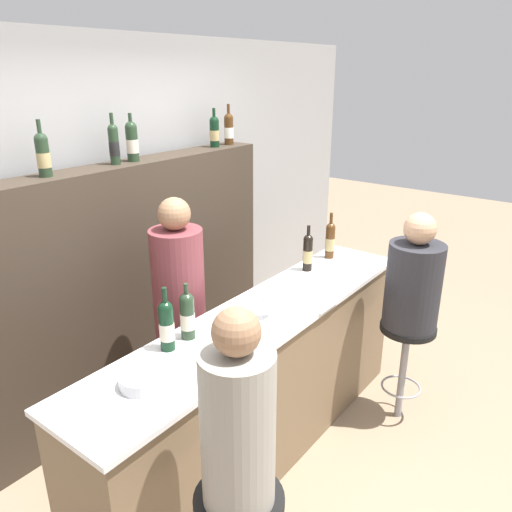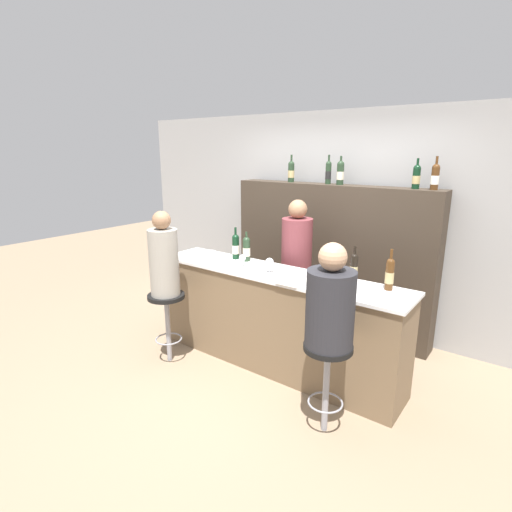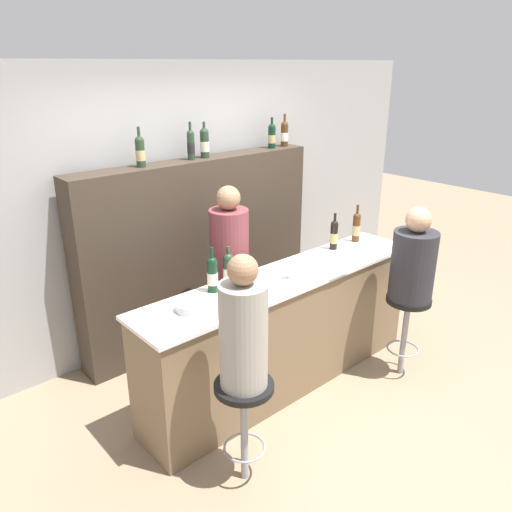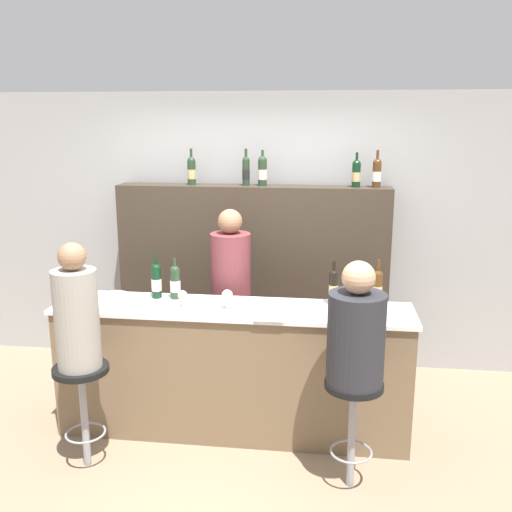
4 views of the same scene
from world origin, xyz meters
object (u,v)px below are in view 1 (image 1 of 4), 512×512
object	(u,v)px
wine_bottle_counter_3	(330,240)
bar_stool_right	(406,346)
wine_bottle_backbar_2	(132,141)
wine_bottle_backbar_4	(229,129)
wine_bottle_counter_1	(187,315)
guest_seated_right	(414,280)
wine_bottle_backbar_3	(214,131)
wine_glass_0	(231,326)
wine_bottle_counter_0	(167,325)
bartender	(181,328)
wine_bottle_backbar_0	(43,154)
guest_seated_left	(238,421)
wine_bottle_backbar_1	(114,144)
wine_bottle_counter_2	(308,252)
metal_bowl	(142,380)

from	to	relation	value
wine_bottle_counter_3	bar_stool_right	size ratio (longest dim) A/B	0.48
wine_bottle_backbar_2	wine_bottle_counter_3	bearing A→B (deg)	-46.40
wine_bottle_backbar_4	bar_stool_right	distance (m)	2.20
wine_bottle_counter_1	guest_seated_right	world-z (taller)	guest_seated_right
wine_bottle_backbar_3	wine_bottle_backbar_4	xyz separation A→B (m)	(0.18, -0.00, 0.01)
wine_bottle_counter_3	wine_bottle_backbar_3	bearing A→B (deg)	97.77
wine_bottle_backbar_3	wine_glass_0	xyz separation A→B (m)	(-1.27, -1.22, -0.79)
wine_bottle_counter_0	guest_seated_right	world-z (taller)	guest_seated_right
wine_glass_0	bartender	distance (m)	0.77
wine_bottle_counter_1	wine_bottle_backbar_0	xyz separation A→B (m)	(-0.10, 1.02, 0.76)
guest_seated_left	bar_stool_right	bearing A→B (deg)	-0.00
wine_bottle_counter_1	wine_bottle_backbar_3	xyz separation A→B (m)	(1.38, 1.02, 0.75)
bartender	wine_bottle_counter_1	bearing A→B (deg)	-129.17
wine_bottle_counter_1	wine_bottle_backbar_0	bearing A→B (deg)	95.40
wine_bottle_backbar_0	wine_bottle_backbar_3	size ratio (longest dim) A/B	1.08
wine_bottle_backbar_0	wine_bottle_backbar_1	bearing A→B (deg)	0.00
guest_seated_right	bartender	distance (m)	1.56
wine_bottle_counter_2	guest_seated_left	distance (m)	1.82
wine_bottle_counter_0	wine_bottle_backbar_0	bearing A→B (deg)	87.06
wine_bottle_counter_1	wine_bottle_backbar_4	world-z (taller)	wine_bottle_backbar_4
wine_bottle_counter_0	wine_bottle_backbar_4	size ratio (longest dim) A/B	1.07
metal_bowl	guest_seated_right	bearing A→B (deg)	-18.19
wine_bottle_backbar_3	bartender	distance (m)	1.63
wine_bottle_counter_0	wine_bottle_backbar_2	world-z (taller)	wine_bottle_backbar_2
wine_bottle_counter_0	guest_seated_left	xyz separation A→B (m)	(-0.32, -0.73, -0.03)
wine_bottle_counter_0	wine_glass_0	bearing A→B (deg)	-38.76
wine_bottle_counter_0	wine_bottle_backbar_3	distance (m)	1.98
wine_bottle_backbar_0	guest_seated_right	xyz separation A→B (m)	(1.44, -1.74, -0.83)
wine_bottle_counter_2	bar_stool_right	bearing A→B (deg)	-79.23
bar_stool_right	bartender	world-z (taller)	bartender
wine_bottle_counter_1	wine_bottle_counter_2	size ratio (longest dim) A/B	0.94
wine_bottle_counter_2	bartender	size ratio (longest dim) A/B	0.20
wine_bottle_counter_3	metal_bowl	world-z (taller)	wine_bottle_counter_3
wine_bottle_counter_3	wine_glass_0	xyz separation A→B (m)	(-1.41, -0.21, -0.05)
bar_stool_right	bartender	bearing A→B (deg)	130.27
wine_bottle_backbar_0	wine_bottle_backbar_3	distance (m)	1.48
wine_bottle_backbar_4	guest_seated_right	world-z (taller)	wine_bottle_backbar_4
wine_bottle_backbar_2	wine_bottle_backbar_4	bearing A→B (deg)	-0.00
wine_bottle_counter_0	metal_bowl	distance (m)	0.34
wine_bottle_counter_3	wine_glass_0	bearing A→B (deg)	-171.65
wine_bottle_counter_2	bartender	xyz separation A→B (m)	(-0.85, 0.44, -0.38)
wine_bottle_backbar_2	bar_stool_right	size ratio (longest dim) A/B	0.43
bartender	wine_glass_0	bearing A→B (deg)	-110.90
guest_seated_left	bar_stool_right	xyz separation A→B (m)	(1.81, -0.00, -0.54)
metal_bowl	wine_bottle_backbar_0	bearing A→B (deg)	73.49
wine_bottle_backbar_3	wine_bottle_counter_3	bearing A→B (deg)	-82.23
wine_bottle_backbar_1	guest_seated_left	size ratio (longest dim) A/B	0.39
wine_bottle_counter_1	metal_bowl	xyz separation A→B (m)	(-0.44, -0.14, -0.10)
wine_bottle_counter_0	bartender	size ratio (longest dim) A/B	0.21
guest_seated_right	guest_seated_left	bearing A→B (deg)	180.00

